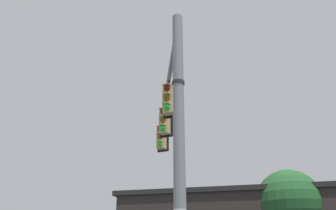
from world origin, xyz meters
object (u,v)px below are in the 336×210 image
at_px(traffic_light_mid_inner, 165,121).
at_px(traffic_light_nearest_pole, 169,99).
at_px(traffic_light_mid_outer, 161,137).
at_px(street_name_sign, 177,87).

bearing_deg(traffic_light_mid_inner, traffic_light_nearest_pole, 118.61).
height_order(traffic_light_mid_inner, traffic_light_mid_outer, same).
height_order(traffic_light_mid_outer, street_name_sign, traffic_light_mid_outer).
height_order(traffic_light_nearest_pole, traffic_light_mid_inner, same).
relative_size(traffic_light_mid_inner, street_name_sign, 1.30).
bearing_deg(traffic_light_mid_inner, street_name_sign, 118.73).
distance_m(traffic_light_mid_outer, street_name_sign, 6.64).
relative_size(traffic_light_nearest_pole, traffic_light_mid_outer, 1.00).
relative_size(traffic_light_mid_outer, street_name_sign, 1.30).
distance_m(traffic_light_mid_inner, traffic_light_mid_outer, 2.00).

